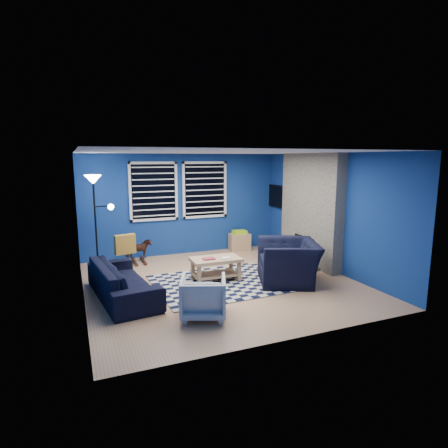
% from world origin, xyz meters
% --- Properties ---
extents(floor, '(5.00, 5.00, 0.00)m').
position_xyz_m(floor, '(0.00, 0.00, 0.00)').
color(floor, tan).
rests_on(floor, ground).
extents(ceiling, '(5.00, 5.00, 0.00)m').
position_xyz_m(ceiling, '(0.00, 0.00, 2.50)').
color(ceiling, white).
rests_on(ceiling, wall_back).
extents(wall_back, '(5.00, 0.00, 5.00)m').
position_xyz_m(wall_back, '(0.00, 2.50, 1.25)').
color(wall_back, navy).
rests_on(wall_back, floor).
extents(wall_left, '(0.00, 5.00, 5.00)m').
position_xyz_m(wall_left, '(-2.50, 0.00, 1.25)').
color(wall_left, navy).
rests_on(wall_left, floor).
extents(wall_right, '(0.00, 5.00, 5.00)m').
position_xyz_m(wall_right, '(2.50, 0.00, 1.25)').
color(wall_right, navy).
rests_on(wall_right, floor).
extents(fireplace, '(0.65, 2.00, 2.50)m').
position_xyz_m(fireplace, '(2.36, 0.50, 1.20)').
color(fireplace, gray).
rests_on(fireplace, floor).
extents(window_left, '(1.17, 0.06, 1.42)m').
position_xyz_m(window_left, '(-0.75, 2.46, 1.60)').
color(window_left, black).
rests_on(window_left, wall_back).
extents(window_right, '(1.17, 0.06, 1.42)m').
position_xyz_m(window_right, '(0.55, 2.46, 1.60)').
color(window_right, black).
rests_on(window_right, wall_back).
extents(tv, '(0.07, 1.00, 0.58)m').
position_xyz_m(tv, '(2.45, 2.00, 1.40)').
color(tv, black).
rests_on(tv, wall_right).
extents(rug, '(2.56, 2.08, 0.02)m').
position_xyz_m(rug, '(-0.01, -0.03, 0.01)').
color(rug, black).
rests_on(rug, floor).
extents(sofa, '(2.17, 1.06, 0.61)m').
position_xyz_m(sofa, '(-1.86, -0.07, 0.30)').
color(sofa, black).
rests_on(sofa, floor).
extents(armchair_big, '(1.56, 1.47, 0.81)m').
position_xyz_m(armchair_big, '(1.23, -0.44, 0.40)').
color(armchair_big, black).
rests_on(armchair_big, floor).
extents(armchair_bent, '(0.88, 0.89, 0.63)m').
position_xyz_m(armchair_bent, '(-0.84, -1.36, 0.31)').
color(armchair_bent, gray).
rests_on(armchair_bent, floor).
extents(rocking_horse, '(0.28, 0.57, 0.48)m').
position_xyz_m(rocking_horse, '(-1.23, 2.04, 0.31)').
color(rocking_horse, '#4C2B18').
rests_on(rocking_horse, floor).
extents(coffee_table, '(0.98, 0.58, 0.48)m').
position_xyz_m(coffee_table, '(-0.05, 0.16, 0.33)').
color(coffee_table, tan).
rests_on(coffee_table, rug).
extents(cabinet, '(0.57, 0.41, 0.53)m').
position_xyz_m(cabinet, '(1.43, 2.25, 0.24)').
color(cabinet, tan).
rests_on(cabinet, floor).
extents(floor_lamp, '(0.56, 0.34, 2.05)m').
position_xyz_m(floor_lamp, '(-2.13, 1.76, 1.68)').
color(floor_lamp, black).
rests_on(floor_lamp, floor).
extents(throw_pillow, '(0.40, 0.19, 0.37)m').
position_xyz_m(throw_pillow, '(-1.71, 0.58, 0.79)').
color(throw_pillow, '#BE832C').
rests_on(throw_pillow, sofa).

